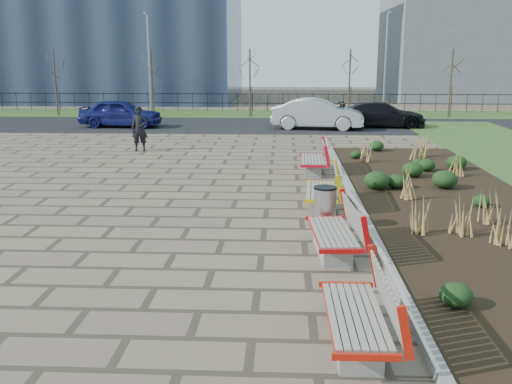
{
  "coord_description": "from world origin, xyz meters",
  "views": [
    {
      "loc": [
        2.05,
        -8.54,
        3.68
      ],
      "look_at": [
        1.5,
        3.0,
        0.9
      ],
      "focal_mm": 40.0,
      "sensor_mm": 36.0,
      "label": 1
    }
  ],
  "objects_px": {
    "bench_a": "(355,310)",
    "litter_bin": "(325,210)",
    "car_black": "(382,114)",
    "lamp_west": "(149,66)",
    "car_blue": "(121,113)",
    "pedestrian": "(140,129)",
    "bench_d": "(313,158)",
    "lamp_east": "(385,66)",
    "bench_b": "(332,229)",
    "bench_c": "(321,188)",
    "car_silver": "(318,114)"
  },
  "relations": [
    {
      "from": "car_blue",
      "to": "litter_bin",
      "type": "bearing_deg",
      "value": -149.4
    },
    {
      "from": "bench_a",
      "to": "lamp_west",
      "type": "relative_size",
      "value": 0.35
    },
    {
      "from": "bench_d",
      "to": "bench_a",
      "type": "bearing_deg",
      "value": -88.55
    },
    {
      "from": "car_blue",
      "to": "pedestrian",
      "type": "bearing_deg",
      "value": -156.26
    },
    {
      "from": "litter_bin",
      "to": "car_silver",
      "type": "bearing_deg",
      "value": 87.25
    },
    {
      "from": "bench_b",
      "to": "lamp_west",
      "type": "xyz_separation_m",
      "value": [
        -9.0,
        24.24,
        2.54
      ]
    },
    {
      "from": "bench_a",
      "to": "car_black",
      "type": "height_order",
      "value": "car_black"
    },
    {
      "from": "bench_b",
      "to": "bench_c",
      "type": "relative_size",
      "value": 1.0
    },
    {
      "from": "litter_bin",
      "to": "lamp_west",
      "type": "xyz_separation_m",
      "value": [
        -8.95,
        22.84,
        2.55
      ]
    },
    {
      "from": "car_blue",
      "to": "car_silver",
      "type": "xyz_separation_m",
      "value": [
        10.21,
        -0.35,
        0.04
      ]
    },
    {
      "from": "lamp_east",
      "to": "pedestrian",
      "type": "bearing_deg",
      "value": -132.7
    },
    {
      "from": "bench_a",
      "to": "bench_c",
      "type": "xyz_separation_m",
      "value": [
        0.0,
        6.89,
        0.0
      ]
    },
    {
      "from": "bench_a",
      "to": "car_silver",
      "type": "height_order",
      "value": "car_silver"
    },
    {
      "from": "bench_a",
      "to": "pedestrian",
      "type": "distance_m",
      "value": 16.58
    },
    {
      "from": "bench_d",
      "to": "car_blue",
      "type": "bearing_deg",
      "value": 130.83
    },
    {
      "from": "car_black",
      "to": "lamp_west",
      "type": "bearing_deg",
      "value": 73.89
    },
    {
      "from": "car_silver",
      "to": "lamp_west",
      "type": "height_order",
      "value": "lamp_west"
    },
    {
      "from": "bench_a",
      "to": "litter_bin",
      "type": "xyz_separation_m",
      "value": [
        -0.05,
        4.91,
        -0.01
      ]
    },
    {
      "from": "bench_b",
      "to": "car_black",
      "type": "distance_m",
      "value": 20.21
    },
    {
      "from": "car_silver",
      "to": "lamp_east",
      "type": "relative_size",
      "value": 0.77
    },
    {
      "from": "car_blue",
      "to": "lamp_west",
      "type": "height_order",
      "value": "lamp_west"
    },
    {
      "from": "pedestrian",
      "to": "lamp_east",
      "type": "bearing_deg",
      "value": 44.31
    },
    {
      "from": "bench_a",
      "to": "car_silver",
      "type": "bearing_deg",
      "value": 87.44
    },
    {
      "from": "bench_b",
      "to": "bench_d",
      "type": "distance_m",
      "value": 7.65
    },
    {
      "from": "bench_c",
      "to": "pedestrian",
      "type": "xyz_separation_m",
      "value": [
        -6.57,
        8.33,
        0.37
      ]
    },
    {
      "from": "pedestrian",
      "to": "lamp_west",
      "type": "distance_m",
      "value": 12.95
    },
    {
      "from": "bench_b",
      "to": "litter_bin",
      "type": "distance_m",
      "value": 1.4
    },
    {
      "from": "bench_b",
      "to": "litter_bin",
      "type": "relative_size",
      "value": 2.16
    },
    {
      "from": "car_blue",
      "to": "lamp_east",
      "type": "relative_size",
      "value": 0.71
    },
    {
      "from": "lamp_west",
      "to": "pedestrian",
      "type": "bearing_deg",
      "value": -79.03
    },
    {
      "from": "bench_a",
      "to": "car_black",
      "type": "distance_m",
      "value": 23.66
    },
    {
      "from": "bench_d",
      "to": "lamp_east",
      "type": "height_order",
      "value": "lamp_east"
    },
    {
      "from": "bench_d",
      "to": "bench_c",
      "type": "bearing_deg",
      "value": -88.55
    },
    {
      "from": "bench_b",
      "to": "pedestrian",
      "type": "xyz_separation_m",
      "value": [
        -6.57,
        11.71,
        0.37
      ]
    },
    {
      "from": "bench_d",
      "to": "car_black",
      "type": "height_order",
      "value": "car_black"
    },
    {
      "from": "car_silver",
      "to": "car_black",
      "type": "distance_m",
      "value": 3.53
    },
    {
      "from": "bench_c",
      "to": "bench_d",
      "type": "bearing_deg",
      "value": 93.23
    },
    {
      "from": "bench_c",
      "to": "bench_d",
      "type": "xyz_separation_m",
      "value": [
        0.0,
        4.27,
        0.0
      ]
    },
    {
      "from": "car_black",
      "to": "lamp_east",
      "type": "height_order",
      "value": "lamp_east"
    },
    {
      "from": "bench_a",
      "to": "bench_b",
      "type": "relative_size",
      "value": 1.0
    },
    {
      "from": "bench_b",
      "to": "bench_c",
      "type": "xyz_separation_m",
      "value": [
        0.0,
        3.38,
        0.0
      ]
    },
    {
      "from": "bench_b",
      "to": "bench_c",
      "type": "bearing_deg",
      "value": 85.77
    },
    {
      "from": "bench_b",
      "to": "litter_bin",
      "type": "height_order",
      "value": "bench_b"
    },
    {
      "from": "bench_c",
      "to": "litter_bin",
      "type": "distance_m",
      "value": 1.98
    },
    {
      "from": "bench_b",
      "to": "lamp_west",
      "type": "height_order",
      "value": "lamp_west"
    },
    {
      "from": "car_black",
      "to": "car_blue",
      "type": "bearing_deg",
      "value": 95.36
    },
    {
      "from": "litter_bin",
      "to": "lamp_west",
      "type": "relative_size",
      "value": 0.16
    },
    {
      "from": "car_blue",
      "to": "bench_b",
      "type": "bearing_deg",
      "value": -151.05
    },
    {
      "from": "bench_c",
      "to": "litter_bin",
      "type": "relative_size",
      "value": 2.16
    },
    {
      "from": "bench_d",
      "to": "car_black",
      "type": "xyz_separation_m",
      "value": [
        4.17,
        12.13,
        0.17
      ]
    }
  ]
}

